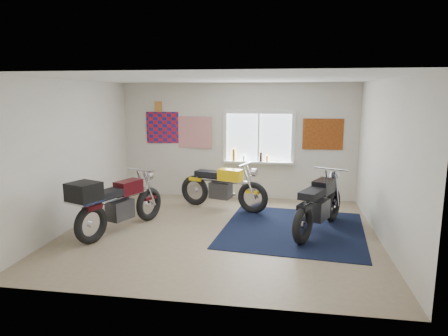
% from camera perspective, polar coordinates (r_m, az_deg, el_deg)
% --- Properties ---
extents(ground, '(5.50, 5.50, 0.00)m').
position_cam_1_polar(ground, '(7.28, -0.59, -9.10)').
color(ground, '#9E896B').
rests_on(ground, ground).
extents(room_shell, '(5.50, 5.50, 5.50)m').
position_cam_1_polar(room_shell, '(6.90, -0.61, 3.84)').
color(room_shell, white).
rests_on(room_shell, ground).
extents(navy_rug, '(2.75, 2.84, 0.01)m').
position_cam_1_polar(navy_rug, '(7.49, 9.83, -8.62)').
color(navy_rug, black).
rests_on(navy_rug, ground).
extents(window_assembly, '(1.66, 0.17, 1.26)m').
position_cam_1_polar(window_assembly, '(9.31, 4.96, 3.87)').
color(window_assembly, white).
rests_on(window_assembly, room_shell).
extents(oil_bottles, '(0.84, 0.07, 0.28)m').
position_cam_1_polar(oil_bottles, '(9.31, 3.29, 1.67)').
color(oil_bottles, olive).
rests_on(oil_bottles, window_assembly).
extents(flag_display, '(1.60, 0.10, 1.17)m').
position_cam_1_polar(flag_display, '(9.73, -9.37, 8.66)').
color(flag_display, red).
rests_on(flag_display, room_shell).
extents(triumph_poster, '(0.90, 0.03, 0.70)m').
position_cam_1_polar(triumph_poster, '(9.32, 13.94, 4.72)').
color(triumph_poster, '#A54C14').
rests_on(triumph_poster, room_shell).
extents(yellow_triumph, '(2.01, 0.84, 1.04)m').
position_cam_1_polar(yellow_triumph, '(8.57, -0.23, -2.86)').
color(yellow_triumph, black).
rests_on(yellow_triumph, ground).
extents(black_chrome_bike, '(1.04, 1.98, 1.09)m').
position_cam_1_polar(black_chrome_bike, '(7.35, 13.39, -5.29)').
color(black_chrome_bike, black).
rests_on(black_chrome_bike, navy_rug).
extents(maroon_tourer, '(1.09, 2.04, 1.06)m').
position_cam_1_polar(maroon_tourer, '(7.29, -15.35, -4.89)').
color(maroon_tourer, black).
rests_on(maroon_tourer, ground).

